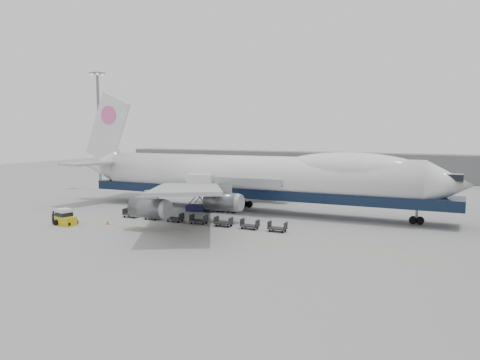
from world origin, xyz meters
The scene contains 16 objects.
ground centered at (0.00, 0.00, 0.00)m, with size 260.00×260.00×0.00m, color gray.
apron_line centered at (0.00, -6.00, 0.01)m, with size 60.00×0.15×0.01m, color gold.
hangar centered at (-10.00, 70.00, 3.50)m, with size 110.00×8.00×7.00m, color slate.
floodlight_mast centered at (-42.00, 24.00, 14.27)m, with size 2.40×2.40×25.43m.
airliner centered at (0.64, 12.00, 5.62)m, with size 67.00×55.30×19.98m.
catering_truck centered at (-7.32, 8.52, 3.42)m, with size 4.78×3.78×5.97m.
baggage_tug centered at (-18.38, -9.19, 0.99)m, with size 3.33×2.25×2.23m.
ground_worker centered at (-20.25, -9.42, 0.91)m, with size 0.67×0.44×1.82m, color black.
traffic_cone centered at (-13.38, -6.41, 0.29)m, with size 0.42×0.42×0.62m.
dolly_0 centered at (-13.81, -0.79, 0.53)m, with size 2.30×1.35×1.30m.
dolly_1 centered at (-9.94, -0.79, 0.53)m, with size 2.30×1.35×1.30m.
dolly_2 centered at (-6.06, -0.79, 0.53)m, with size 2.30×1.35×1.30m.
dolly_3 centered at (-2.19, -0.79, 0.53)m, with size 2.30×1.35×1.30m.
dolly_4 centered at (1.68, -0.79, 0.53)m, with size 2.30×1.35×1.30m.
dolly_5 centered at (5.55, -0.79, 0.53)m, with size 2.30×1.35×1.30m.
dolly_6 centered at (9.43, -0.79, 0.53)m, with size 2.30×1.35×1.30m.
Camera 1 is at (30.31, -55.74, 12.81)m, focal length 35.00 mm.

